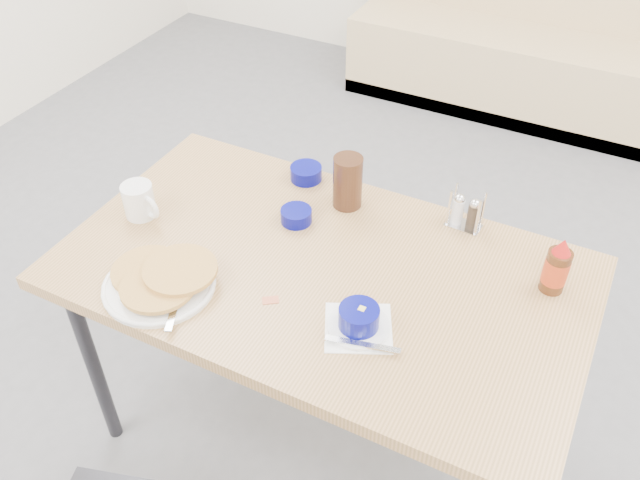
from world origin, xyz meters
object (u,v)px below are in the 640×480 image
at_px(creamer_bowl, 296,216).
at_px(syrup_bottle, 556,268).
at_px(condiment_caddy, 465,214).
at_px(butter_bowl, 306,173).
at_px(coffee_mug, 140,201).
at_px(dining_table, 322,284).
at_px(grits_setting, 359,321).
at_px(booth_bench, 526,46).
at_px(pancake_plate, 161,280).
at_px(amber_tumbler, 348,182).

bearing_deg(creamer_bowl, syrup_bottle, 4.43).
bearing_deg(condiment_caddy, butter_bowl, -175.90).
height_order(coffee_mug, creamer_bowl, coffee_mug).
height_order(dining_table, condiment_caddy, condiment_caddy).
relative_size(creamer_bowl, butter_bowl, 0.92).
xyz_separation_m(grits_setting, butter_bowl, (-0.40, 0.49, -0.01)).
bearing_deg(coffee_mug, dining_table, 3.66).
relative_size(booth_bench, butter_bowl, 19.32).
bearing_deg(butter_bowl, pancake_plate, -100.64).
bearing_deg(booth_bench, butter_bowl, -95.91).
height_order(pancake_plate, amber_tumbler, amber_tumbler).
distance_m(booth_bench, creamer_bowl, 2.44).
height_order(grits_setting, butter_bowl, grits_setting).
height_order(dining_table, creamer_bowl, creamer_bowl).
bearing_deg(amber_tumbler, dining_table, -78.24).
bearing_deg(syrup_bottle, dining_table, -160.64).
bearing_deg(butter_bowl, amber_tumbler, -19.27).
xyz_separation_m(creamer_bowl, condiment_caddy, (0.44, 0.20, 0.02)).
bearing_deg(syrup_bottle, booth_bench, 103.50).
bearing_deg(coffee_mug, creamer_bowl, 23.27).
bearing_deg(condiment_caddy, pancake_plate, -132.30).
height_order(coffee_mug, syrup_bottle, syrup_bottle).
height_order(coffee_mug, butter_bowl, coffee_mug).
bearing_deg(coffee_mug, pancake_plate, -42.88).
bearing_deg(dining_table, grits_setting, -40.96).
height_order(butter_bowl, amber_tumbler, amber_tumbler).
xyz_separation_m(amber_tumbler, syrup_bottle, (0.62, -0.08, -0.01)).
distance_m(booth_bench, butter_bowl, 2.25).
relative_size(dining_table, coffee_mug, 10.65).
height_order(butter_bowl, condiment_caddy, condiment_caddy).
bearing_deg(butter_bowl, condiment_caddy, 0.00).
bearing_deg(syrup_bottle, creamer_bowl, -175.57).
height_order(creamer_bowl, syrup_bottle, syrup_bottle).
relative_size(coffee_mug, syrup_bottle, 0.80).
bearing_deg(syrup_bottle, grits_setting, -137.61).
bearing_deg(condiment_caddy, syrup_bottle, -23.00).
relative_size(butter_bowl, condiment_caddy, 0.82).
relative_size(amber_tumbler, syrup_bottle, 0.98).
height_order(creamer_bowl, condiment_caddy, condiment_caddy).
bearing_deg(grits_setting, coffee_mug, 171.07).
bearing_deg(grits_setting, amber_tumbler, 118.44).
xyz_separation_m(coffee_mug, syrup_bottle, (1.13, 0.23, 0.02)).
xyz_separation_m(grits_setting, syrup_bottle, (0.38, 0.35, 0.04)).
relative_size(coffee_mug, grits_setting, 0.57).
distance_m(dining_table, butter_bowl, 0.42).
bearing_deg(booth_bench, amber_tumbler, -91.49).
bearing_deg(creamer_bowl, condiment_caddy, 24.44).
xyz_separation_m(coffee_mug, amber_tumbler, (0.51, 0.32, 0.03)).
bearing_deg(coffee_mug, butter_bowl, 47.79).
height_order(grits_setting, creamer_bowl, grits_setting).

